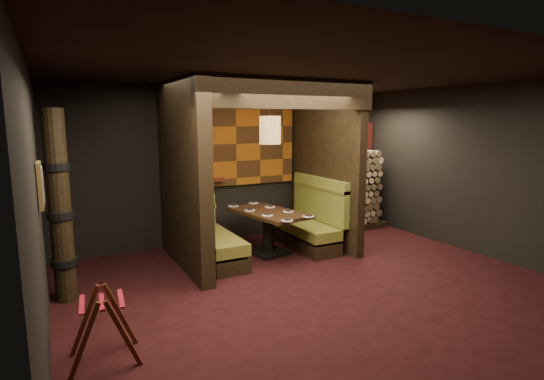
{
  "coord_description": "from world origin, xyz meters",
  "views": [
    {
      "loc": [
        -3.11,
        -4.62,
        2.25
      ],
      "look_at": [
        0.0,
        1.3,
        1.15
      ],
      "focal_mm": 28.0,
      "sensor_mm": 36.0,
      "label": 1
    }
  ],
  "objects_px": {
    "dining_table": "(269,225)",
    "pendant_lamp": "(270,130)",
    "luggage_rack": "(103,324)",
    "totem_column": "(60,208)",
    "booth_bench_left": "(209,238)",
    "booth_bench_right": "(309,224)",
    "firewood_stack": "(346,190)"
  },
  "relations": [
    {
      "from": "booth_bench_right",
      "to": "totem_column",
      "type": "xyz_separation_m",
      "value": [
        -3.98,
        -0.55,
        0.79
      ]
    },
    {
      "from": "dining_table",
      "to": "luggage_rack",
      "type": "height_order",
      "value": "dining_table"
    },
    {
      "from": "dining_table",
      "to": "pendant_lamp",
      "type": "bearing_deg",
      "value": -90.0
    },
    {
      "from": "pendant_lamp",
      "to": "luggage_rack",
      "type": "distance_m",
      "value": 3.95
    },
    {
      "from": "pendant_lamp",
      "to": "booth_bench_left",
      "type": "bearing_deg",
      "value": 172.51
    },
    {
      "from": "booth_bench_right",
      "to": "luggage_rack",
      "type": "xyz_separation_m",
      "value": [
        -3.72,
        -2.24,
        -0.04
      ]
    },
    {
      "from": "booth_bench_left",
      "to": "totem_column",
      "type": "relative_size",
      "value": 0.67
    },
    {
      "from": "luggage_rack",
      "to": "booth_bench_right",
      "type": "bearing_deg",
      "value": 31.08
    },
    {
      "from": "firewood_stack",
      "to": "booth_bench_left",
      "type": "bearing_deg",
      "value": -167.83
    },
    {
      "from": "booth_bench_right",
      "to": "dining_table",
      "type": "bearing_deg",
      "value": -174.24
    },
    {
      "from": "pendant_lamp",
      "to": "firewood_stack",
      "type": "bearing_deg",
      "value": 20.74
    },
    {
      "from": "luggage_rack",
      "to": "totem_column",
      "type": "height_order",
      "value": "totem_column"
    },
    {
      "from": "dining_table",
      "to": "luggage_rack",
      "type": "bearing_deg",
      "value": -143.03
    },
    {
      "from": "luggage_rack",
      "to": "totem_column",
      "type": "bearing_deg",
      "value": 98.86
    },
    {
      "from": "booth_bench_right",
      "to": "firewood_stack",
      "type": "relative_size",
      "value": 0.92
    },
    {
      "from": "booth_bench_left",
      "to": "pendant_lamp",
      "type": "height_order",
      "value": "pendant_lamp"
    },
    {
      "from": "booth_bench_left",
      "to": "totem_column",
      "type": "distance_m",
      "value": 2.3
    },
    {
      "from": "dining_table",
      "to": "totem_column",
      "type": "xyz_separation_m",
      "value": [
        -3.13,
        -0.46,
        0.68
      ]
    },
    {
      "from": "luggage_rack",
      "to": "firewood_stack",
      "type": "bearing_deg",
      "value": 30.11
    },
    {
      "from": "booth_bench_right",
      "to": "luggage_rack",
      "type": "height_order",
      "value": "booth_bench_right"
    },
    {
      "from": "booth_bench_right",
      "to": "totem_column",
      "type": "bearing_deg",
      "value": -172.14
    },
    {
      "from": "dining_table",
      "to": "booth_bench_left",
      "type": "bearing_deg",
      "value": 175.24
    },
    {
      "from": "booth_bench_right",
      "to": "dining_table",
      "type": "relative_size",
      "value": 1.04
    },
    {
      "from": "booth_bench_right",
      "to": "luggage_rack",
      "type": "bearing_deg",
      "value": -148.92
    },
    {
      "from": "dining_table",
      "to": "booth_bench_right",
      "type": "bearing_deg",
      "value": 5.76
    },
    {
      "from": "luggage_rack",
      "to": "totem_column",
      "type": "xyz_separation_m",
      "value": [
        -0.26,
        1.69,
        0.83
      ]
    },
    {
      "from": "luggage_rack",
      "to": "booth_bench_left",
      "type": "bearing_deg",
      "value": 50.84
    },
    {
      "from": "dining_table",
      "to": "luggage_rack",
      "type": "relative_size",
      "value": 2.12
    },
    {
      "from": "pendant_lamp",
      "to": "firewood_stack",
      "type": "height_order",
      "value": "pendant_lamp"
    },
    {
      "from": "dining_table",
      "to": "pendant_lamp",
      "type": "height_order",
      "value": "pendant_lamp"
    },
    {
      "from": "booth_bench_left",
      "to": "pendant_lamp",
      "type": "bearing_deg",
      "value": -7.49
    },
    {
      "from": "totem_column",
      "to": "luggage_rack",
      "type": "bearing_deg",
      "value": -81.14
    }
  ]
}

